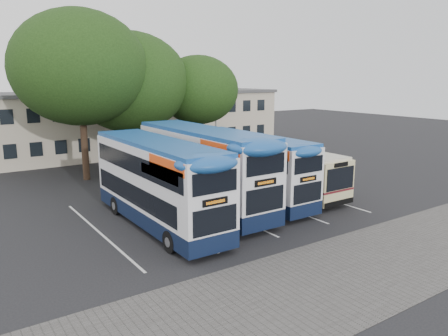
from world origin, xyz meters
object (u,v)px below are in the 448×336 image
at_px(lamp_post, 216,104).
at_px(tree_right, 198,90).
at_px(tree_mid, 129,82).
at_px(bus_single, 281,167).
at_px(bus_dd_left, 158,179).
at_px(bus_dd_mid, 203,165).
at_px(bus_dd_right, 250,165).
at_px(tree_left, 79,68).

bearing_deg(lamp_post, tree_right, -147.16).
height_order(tree_mid, bus_single, tree_mid).
xyz_separation_m(lamp_post, bus_dd_left, (-13.80, -15.61, -2.61)).
bearing_deg(tree_right, bus_dd_mid, -120.04).
bearing_deg(bus_dd_right, tree_right, 72.96).
distance_m(tree_mid, bus_single, 14.75).
xyz_separation_m(tree_left, bus_dd_left, (-0.06, -12.57, -5.80)).
distance_m(lamp_post, bus_single, 14.92).
bearing_deg(tree_mid, bus_single, -66.92).
relative_size(tree_mid, bus_dd_mid, 0.99).
distance_m(tree_mid, bus_dd_mid, 13.75).
bearing_deg(tree_left, tree_right, 5.19).
height_order(tree_mid, tree_right, tree_mid).
xyz_separation_m(tree_left, tree_right, (10.52, 0.96, -1.79)).
height_order(lamp_post, tree_right, tree_right).
bearing_deg(tree_left, bus_dd_mid, -73.02).
height_order(tree_right, bus_dd_right, tree_right).
height_order(tree_mid, bus_dd_left, tree_mid).
distance_m(lamp_post, tree_mid, 9.65).
distance_m(tree_left, bus_single, 16.10).
distance_m(lamp_post, bus_dd_mid, 17.80).
relative_size(tree_left, bus_dd_mid, 1.10).
xyz_separation_m(tree_left, bus_dd_mid, (3.44, -11.28, -5.67)).
distance_m(tree_right, bus_dd_left, 17.63).
height_order(bus_dd_right, bus_single, bus_dd_right).
relative_size(tree_mid, tree_right, 1.18).
bearing_deg(tree_left, tree_mid, 20.33).
xyz_separation_m(bus_dd_mid, bus_dd_right, (3.23, -0.30, -0.32)).
xyz_separation_m(lamp_post, bus_dd_right, (-7.06, -14.61, -2.79)).
bearing_deg(tree_mid, lamp_post, 8.52).
relative_size(tree_mid, bus_single, 1.12).
height_order(lamp_post, tree_left, tree_left).
xyz_separation_m(tree_right, bus_dd_right, (-3.84, -12.53, -4.20)).
height_order(lamp_post, bus_dd_left, lamp_post).
height_order(tree_right, bus_dd_left, tree_right).
relative_size(bus_dd_left, bus_dd_right, 1.08).
xyz_separation_m(lamp_post, bus_dd_mid, (-10.29, -14.31, -2.47)).
bearing_deg(bus_dd_left, bus_dd_right, 8.40).
xyz_separation_m(lamp_post, tree_left, (-13.74, -3.03, 3.19)).
bearing_deg(tree_right, lamp_post, 32.84).
relative_size(tree_right, bus_dd_right, 0.95).
distance_m(tree_mid, bus_dd_left, 15.64).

